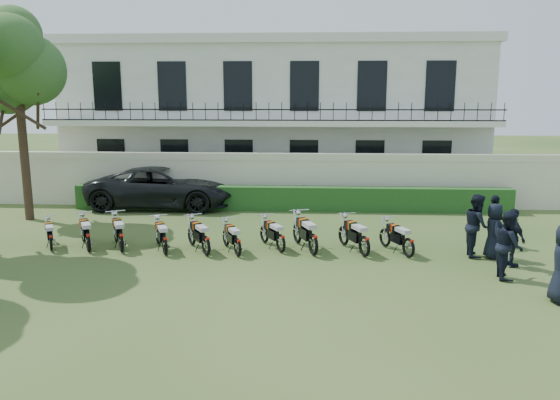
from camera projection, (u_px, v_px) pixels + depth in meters
The scene contains 21 objects.
ground at pixel (247, 262), 15.67m from camera, with size 100.00×100.00×0.00m, color #30491D.
perimeter_wall at pixel (268, 179), 23.28m from camera, with size 30.00×0.35×2.30m.
hedge at pixel (291, 199), 22.57m from camera, with size 18.00×0.60×1.00m, color #1A4017.
building at pixel (276, 114), 28.63m from camera, with size 20.40×9.60×7.40m.
tree_west_near at pixel (17, 62), 19.92m from camera, with size 3.40×3.20×7.90m.
motorcycle_0 at pixel (51, 239), 16.63m from camera, with size 0.88×1.52×0.92m.
motorcycle_1 at pixel (88, 238), 16.54m from camera, with size 1.01×1.71×1.03m.
motorcycle_2 at pixel (121, 237), 16.50m from camera, with size 0.98×1.79×1.06m.
motorcycle_3 at pixel (165, 241), 16.23m from camera, with size 0.89×1.71×1.00m.
motorcycle_4 at pixel (206, 241), 16.17m from camera, with size 1.06×1.69×1.04m.
motorcycle_5 at pixel (238, 243), 16.10m from camera, with size 0.86×1.63×0.96m.
motorcycle_6 at pixel (281, 239), 16.50m from camera, with size 0.95×1.62×0.98m.
motorcycle_7 at pixel (313, 239), 16.18m from camera, with size 0.92×1.99×1.14m.
motorcycle_8 at pixel (365, 241), 16.06m from camera, with size 0.93×1.86×1.08m.
motorcycle_9 at pixel (409, 243), 15.99m from camera, with size 0.91×1.71×1.01m.
suv at pixel (163, 187), 23.16m from camera, with size 2.86×6.21×1.73m, color black.
officer_1 at pixel (508, 245), 14.18m from camera, with size 0.87×0.68×1.80m, color black.
officer_2 at pixel (512, 238), 15.16m from camera, with size 0.97×0.40×1.66m, color black.
officer_3 at pixel (494, 231), 15.96m from camera, with size 0.80×0.52×1.64m, color black.
officer_4 at pixel (477, 225), 16.14m from camera, with size 0.91×0.71×1.88m, color black.
officer_5 at pixel (494, 221), 17.27m from camera, with size 0.96×0.40×1.64m, color black.
Camera 1 is at (1.77, -14.96, 4.77)m, focal length 35.00 mm.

